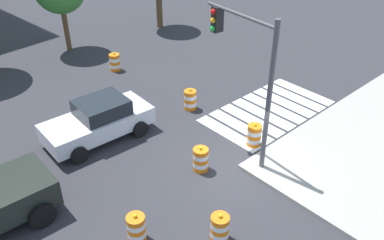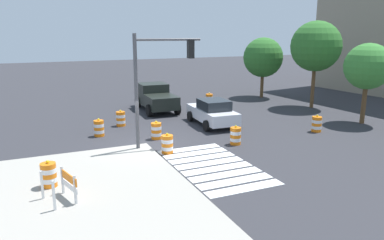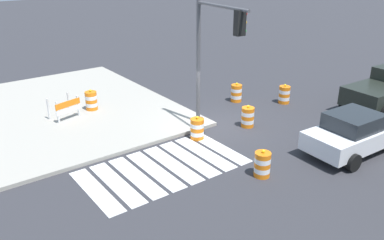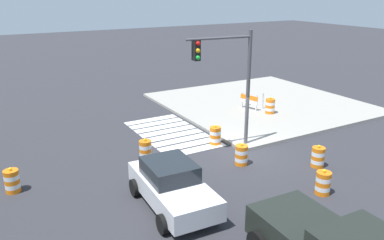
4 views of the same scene
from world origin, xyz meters
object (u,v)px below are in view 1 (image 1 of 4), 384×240
object	(u,v)px
traffic_barrel_lane_center	(201,159)
traffic_barrel_near_corner	(190,100)
sports_car	(99,120)
traffic_light_pole	(247,61)
traffic_barrel_median_far	(220,228)
traffic_barrel_crosswalk_end	(115,62)
traffic_barrel_far_curb	(136,228)
traffic_barrel_median_near	(254,135)

from	to	relation	value
traffic_barrel_lane_center	traffic_barrel_near_corner	bearing A→B (deg)	52.74
sports_car	traffic_light_pole	bearing A→B (deg)	-54.17
traffic_barrel_median_far	traffic_light_pole	bearing A→B (deg)	33.97
sports_car	traffic_barrel_lane_center	world-z (taller)	sports_car
traffic_barrel_crosswalk_end	traffic_barrel_median_far	bearing A→B (deg)	-109.50
traffic_barrel_near_corner	traffic_barrel_crosswalk_end	world-z (taller)	same
traffic_barrel_far_curb	traffic_barrel_median_far	bearing A→B (deg)	-42.37
traffic_barrel_crosswalk_end	traffic_light_pole	distance (m)	10.05
traffic_barrel_lane_center	traffic_light_pole	bearing A→B (deg)	-11.55
traffic_barrel_crosswalk_end	traffic_barrel_far_curb	distance (m)	11.80
traffic_barrel_far_curb	traffic_barrel_lane_center	world-z (taller)	same
traffic_barrel_median_far	traffic_barrel_far_curb	xyz separation A→B (m)	(-1.82, 1.66, 0.00)
traffic_barrel_near_corner	traffic_barrel_median_far	bearing A→B (deg)	-125.70
sports_car	traffic_barrel_crosswalk_end	distance (m)	6.24
traffic_barrel_near_corner	traffic_barrel_far_curb	size ratio (longest dim) A/B	1.00
traffic_barrel_crosswalk_end	traffic_barrel_lane_center	world-z (taller)	same
sports_car	traffic_barrel_crosswalk_end	world-z (taller)	sports_car
traffic_barrel_median_near	traffic_light_pole	distance (m)	3.56
traffic_barrel_near_corner	traffic_light_pole	bearing A→B (deg)	-103.16
traffic_barrel_crosswalk_end	traffic_barrel_median_near	xyz separation A→B (m)	(0.24, -9.37, 0.00)
traffic_barrel_crosswalk_end	traffic_barrel_lane_center	xyz separation A→B (m)	(-2.35, -9.06, 0.00)
traffic_barrel_median_near	traffic_barrel_far_curb	world-z (taller)	same
sports_car	traffic_barrel_median_far	xyz separation A→B (m)	(-0.26, -6.98, -0.36)
traffic_barrel_median_near	traffic_barrel_near_corner	bearing A→B (deg)	89.48
sports_car	traffic_barrel_lane_center	bearing A→B (deg)	-69.55
traffic_barrel_median_far	traffic_light_pole	size ratio (longest dim) A/B	0.19
traffic_barrel_median_near	traffic_light_pole	xyz separation A→B (m)	(-0.85, -0.04, 3.46)
traffic_barrel_crosswalk_end	traffic_barrel_median_near	bearing A→B (deg)	-88.56
traffic_barrel_near_corner	traffic_barrel_median_near	bearing A→B (deg)	-90.52
traffic_barrel_near_corner	traffic_barrel_far_curb	world-z (taller)	same
traffic_barrel_far_curb	traffic_barrel_lane_center	bearing A→B (deg)	16.78
traffic_barrel_lane_center	traffic_barrel_far_curb	bearing A→B (deg)	-163.22
traffic_barrel_median_near	traffic_barrel_crosswalk_end	bearing A→B (deg)	91.44
traffic_barrel_crosswalk_end	traffic_barrel_median_near	distance (m)	9.37
traffic_barrel_median_near	traffic_barrel_far_curb	bearing A→B (deg)	-172.77
traffic_barrel_crosswalk_end	traffic_barrel_median_far	size ratio (longest dim) A/B	1.00
sports_car	traffic_barrel_crosswalk_end	bearing A→B (deg)	50.92
traffic_barrel_crosswalk_end	traffic_light_pole	xyz separation A→B (m)	(-0.62, -9.41, 3.46)
sports_car	traffic_barrel_lane_center	size ratio (longest dim) A/B	4.30
sports_car	traffic_barrel_near_corner	xyz separation A→B (m)	(4.19, -0.79, -0.36)
traffic_barrel_crosswalk_end	traffic_barrel_near_corner	bearing A→B (deg)	-87.26
sports_car	traffic_light_pole	size ratio (longest dim) A/B	0.80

